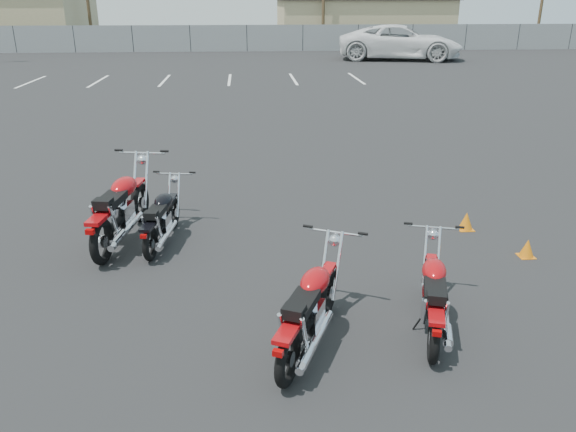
{
  "coord_description": "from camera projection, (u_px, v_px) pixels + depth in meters",
  "views": [
    {
      "loc": [
        -0.39,
        -6.85,
        3.56
      ],
      "look_at": [
        0.2,
        0.6,
        0.65
      ],
      "focal_mm": 35.0,
      "sensor_mm": 36.0,
      "label": 1
    }
  ],
  "objects": [
    {
      "name": "ground",
      "position": [
        277.0,
        276.0,
        7.68
      ],
      "size": [
        120.0,
        120.0,
        0.0
      ],
      "primitive_type": "plane",
      "color": "black",
      "rests_on": "ground"
    },
    {
      "name": "training_cone_near",
      "position": [
        466.0,
        221.0,
        9.2
      ],
      "size": [
        0.25,
        0.25,
        0.29
      ],
      "color": "orange",
      "rests_on": "ground"
    },
    {
      "name": "tan_building_east",
      "position": [
        361.0,
        19.0,
        48.62
      ],
      "size": [
        14.4,
        9.4,
        3.7
      ],
      "color": "tan",
      "rests_on": "ground"
    },
    {
      "name": "motorcycle_second_black",
      "position": [
        162.0,
        218.0,
        8.6
      ],
      "size": [
        0.71,
        1.83,
        0.9
      ],
      "color": "black",
      "rests_on": "ground"
    },
    {
      "name": "motorcycle_rear_red",
      "position": [
        310.0,
        309.0,
        5.99
      ],
      "size": [
        1.22,
        2.0,
        1.0
      ],
      "color": "black",
      "rests_on": "ground"
    },
    {
      "name": "training_cone_far",
      "position": [
        527.0,
        248.0,
        8.23
      ],
      "size": [
        0.23,
        0.23,
        0.27
      ],
      "color": "orange",
      "rests_on": "ground"
    },
    {
      "name": "motorcycle_third_red",
      "position": [
        434.0,
        295.0,
        6.34
      ],
      "size": [
        0.92,
        1.89,
        0.93
      ],
      "color": "black",
      "rests_on": "ground"
    },
    {
      "name": "white_van",
      "position": [
        401.0,
        32.0,
        34.15
      ],
      "size": [
        5.35,
        9.16,
        3.27
      ],
      "primitive_type": "imported",
      "rotation": [
        0.0,
        0.0,
        1.34
      ],
      "color": "white",
      "rests_on": "ground"
    },
    {
      "name": "parking_line_stripes",
      "position": [
        197.0,
        80.0,
        26.08
      ],
      "size": [
        15.12,
        4.0,
        0.01
      ],
      "color": "silver",
      "rests_on": "ground"
    },
    {
      "name": "chainlink_fence",
      "position": [
        247.0,
        38.0,
        39.87
      ],
      "size": [
        80.06,
        0.06,
        1.8
      ],
      "color": "slate",
      "rests_on": "ground"
    },
    {
      "name": "motorcycle_front_red",
      "position": [
        122.0,
        209.0,
        8.63
      ],
      "size": [
        0.93,
        2.39,
        1.18
      ],
      "color": "black",
      "rests_on": "ground"
    }
  ]
}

